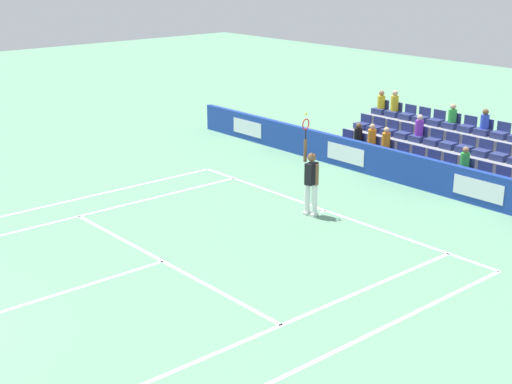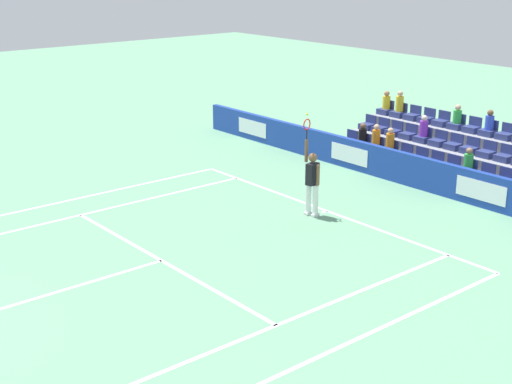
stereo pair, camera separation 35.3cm
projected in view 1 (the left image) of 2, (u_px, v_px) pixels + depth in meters
name	position (u px, v px, depth m)	size (l,w,h in m)	color
line_baseline	(326.00, 210.00, 20.72)	(10.97, 0.10, 0.01)	white
line_service	(163.00, 261.00, 17.31)	(8.23, 0.10, 0.01)	white
line_centre_service	(35.00, 301.00, 15.33)	(0.10, 6.40, 0.01)	white
line_singles_sideline_left	(64.00, 220.00, 19.99)	(0.10, 11.89, 0.01)	white
line_singles_sideline_right	(264.00, 333.00, 14.07)	(0.10, 11.89, 0.01)	white
line_doubles_sideline_left	(42.00, 207.00, 20.98)	(0.10, 11.89, 0.01)	white
line_doubles_sideline_right	(315.00, 361.00, 13.08)	(0.10, 11.89, 0.01)	white
line_centre_mark	(323.00, 211.00, 20.66)	(0.10, 0.20, 0.01)	white
sponsor_barrier	(409.00, 170.00, 22.84)	(20.41, 0.22, 1.01)	#193899
tennis_player	(311.00, 181.00, 20.07)	(0.53, 0.39, 2.85)	white
stadium_stand	(452.00, 155.00, 24.27)	(8.06, 2.85, 2.21)	gray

